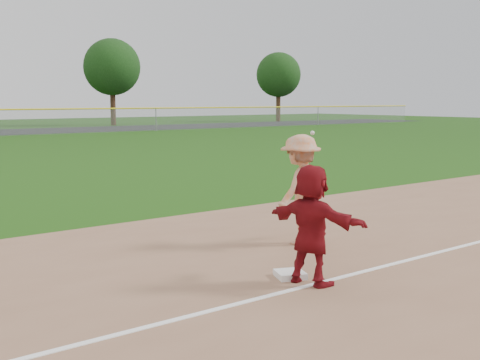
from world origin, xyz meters
TOP-DOWN VIEW (x-y plane):
  - ground at (0.00, 0.00)m, footprint 160.00×160.00m
  - foul_line at (0.00, -0.80)m, footprint 60.00×0.10m
  - first_base at (-0.42, -0.32)m, footprint 0.55×0.55m
  - base_runner at (-0.38, -0.73)m, footprint 0.84×1.72m
  - first_base_play at (1.22, 1.23)m, footprint 1.49×1.32m
  - tree_3 at (22.00, 52.80)m, footprint 6.00×6.00m
  - tree_4 at (44.00, 51.20)m, footprint 5.60×5.60m

SIDE VIEW (x-z plane):
  - ground at x=0.00m, z-range 0.00..0.00m
  - foul_line at x=0.00m, z-range 0.02..0.03m
  - first_base at x=-0.42m, z-range 0.02..0.11m
  - base_runner at x=-0.38m, z-range 0.02..1.80m
  - first_base_play at x=1.22m, z-range -0.04..2.14m
  - tree_4 at x=44.00m, z-range 1.51..10.18m
  - tree_3 at x=22.00m, z-range 1.57..10.76m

